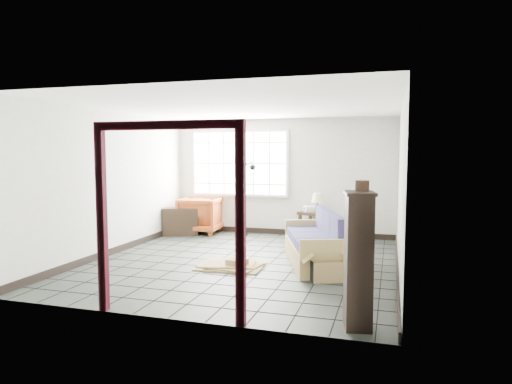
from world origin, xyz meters
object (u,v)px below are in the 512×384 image
(armchair, at_px, (201,213))
(tall_shelf, at_px, (358,259))
(side_table, at_px, (314,216))
(futon_sofa, at_px, (318,245))

(armchair, xyz_separation_m, tall_shelf, (3.88, -4.80, 0.28))
(tall_shelf, bearing_deg, side_table, 93.36)
(armchair, relative_size, side_table, 1.31)
(futon_sofa, xyz_separation_m, side_table, (-0.42, 2.16, 0.17))
(futon_sofa, xyz_separation_m, armchair, (-3.04, 2.16, 0.14))
(armchair, distance_m, side_table, 2.62)
(armchair, xyz_separation_m, side_table, (2.62, 0.00, 0.04))
(armchair, distance_m, tall_shelf, 6.18)
(side_table, bearing_deg, futon_sofa, -78.96)
(tall_shelf, bearing_deg, futon_sofa, 96.29)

